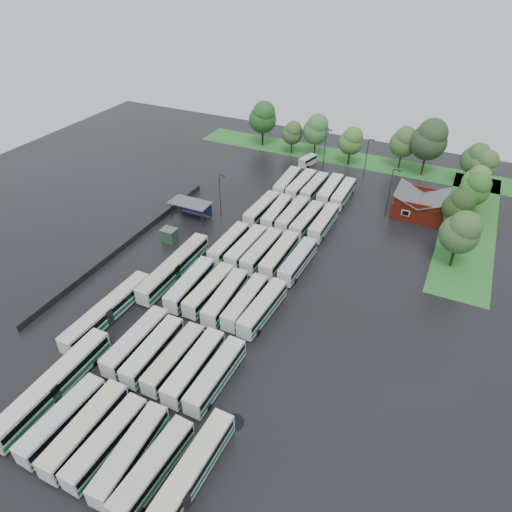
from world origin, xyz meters
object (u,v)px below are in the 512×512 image
at_px(minibus, 308,160).
at_px(artic_bus_west_a, 54,385).
at_px(artic_bus_east, 181,488).
at_px(brick_building, 419,207).

bearing_deg(minibus, artic_bus_west_a, -78.22).
height_order(artic_bus_west_a, artic_bus_east, artic_bus_west_a).
bearing_deg(artic_bus_west_a, minibus, 86.50).
relative_size(artic_bus_east, minibus, 3.15).
relative_size(brick_building, artic_bus_west_a, 0.57).
xyz_separation_m(artic_bus_east, minibus, (-17.23, 82.82, -0.54)).
xyz_separation_m(artic_bus_west_a, minibus, (3.94, 78.87, -0.55)).
distance_m(artic_bus_west_a, artic_bus_east, 21.54).
bearing_deg(brick_building, minibus, 155.15).
xyz_separation_m(brick_building, minibus, (-28.97, 13.42, -0.58)).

